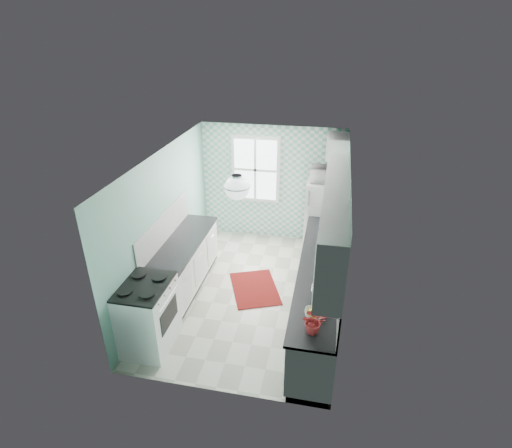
% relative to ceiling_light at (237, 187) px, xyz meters
% --- Properties ---
extents(floor, '(3.00, 4.40, 0.02)m').
position_rel_ceiling_light_xyz_m(floor, '(0.00, 0.80, -2.33)').
color(floor, silver).
rests_on(floor, ground).
extents(ceiling, '(3.00, 4.40, 0.02)m').
position_rel_ceiling_light_xyz_m(ceiling, '(0.00, 0.80, 0.19)').
color(ceiling, white).
rests_on(ceiling, wall_back).
extents(wall_back, '(3.00, 0.02, 2.50)m').
position_rel_ceiling_light_xyz_m(wall_back, '(0.00, 3.01, -1.07)').
color(wall_back, '#72A89A').
rests_on(wall_back, floor).
extents(wall_front, '(3.00, 0.02, 2.50)m').
position_rel_ceiling_light_xyz_m(wall_front, '(0.00, -1.41, -1.07)').
color(wall_front, '#72A89A').
rests_on(wall_front, floor).
extents(wall_left, '(0.02, 4.40, 2.50)m').
position_rel_ceiling_light_xyz_m(wall_left, '(-1.51, 0.80, -1.07)').
color(wall_left, '#72A89A').
rests_on(wall_left, floor).
extents(wall_right, '(0.02, 4.40, 2.50)m').
position_rel_ceiling_light_xyz_m(wall_right, '(1.51, 0.80, -1.07)').
color(wall_right, '#72A89A').
rests_on(wall_right, floor).
extents(accent_wall, '(3.00, 0.01, 2.50)m').
position_rel_ceiling_light_xyz_m(accent_wall, '(0.00, 2.99, -1.07)').
color(accent_wall, '#72BEA9').
rests_on(accent_wall, wall_back).
extents(window, '(1.04, 0.05, 1.44)m').
position_rel_ceiling_light_xyz_m(window, '(-0.35, 2.96, -0.77)').
color(window, white).
rests_on(window, wall_back).
extents(backsplash_right, '(0.02, 3.60, 0.51)m').
position_rel_ceiling_light_xyz_m(backsplash_right, '(1.49, 0.40, -1.13)').
color(backsplash_right, white).
rests_on(backsplash_right, wall_right).
extents(backsplash_left, '(0.02, 2.15, 0.51)m').
position_rel_ceiling_light_xyz_m(backsplash_left, '(-1.49, 0.73, -1.13)').
color(backsplash_left, white).
rests_on(backsplash_left, wall_left).
extents(upper_cabinets_right, '(0.33, 3.20, 0.90)m').
position_rel_ceiling_light_xyz_m(upper_cabinets_right, '(1.33, 0.20, -0.42)').
color(upper_cabinets_right, white).
rests_on(upper_cabinets_right, wall_right).
extents(upper_cabinet_fridge, '(0.40, 0.74, 0.40)m').
position_rel_ceiling_light_xyz_m(upper_cabinet_fridge, '(1.30, 2.63, -0.07)').
color(upper_cabinet_fridge, white).
rests_on(upper_cabinet_fridge, wall_right).
extents(ceiling_light, '(0.34, 0.34, 0.35)m').
position_rel_ceiling_light_xyz_m(ceiling_light, '(0.00, 0.00, 0.00)').
color(ceiling_light, silver).
rests_on(ceiling_light, ceiling).
extents(base_cabinets_right, '(0.60, 3.60, 0.90)m').
position_rel_ceiling_light_xyz_m(base_cabinets_right, '(1.20, 0.40, -1.87)').
color(base_cabinets_right, white).
rests_on(base_cabinets_right, floor).
extents(countertop_right, '(0.63, 3.60, 0.04)m').
position_rel_ceiling_light_xyz_m(countertop_right, '(1.19, 0.40, -1.40)').
color(countertop_right, black).
rests_on(countertop_right, base_cabinets_right).
extents(base_cabinets_left, '(0.60, 2.15, 0.90)m').
position_rel_ceiling_light_xyz_m(base_cabinets_left, '(-1.20, 0.73, -1.87)').
color(base_cabinets_left, white).
rests_on(base_cabinets_left, floor).
extents(countertop_left, '(0.63, 2.15, 0.04)m').
position_rel_ceiling_light_xyz_m(countertop_left, '(-1.19, 0.73, -1.40)').
color(countertop_left, black).
rests_on(countertop_left, base_cabinets_left).
extents(fridge, '(0.67, 0.66, 1.53)m').
position_rel_ceiling_light_xyz_m(fridge, '(1.11, 2.59, -1.56)').
color(fridge, white).
rests_on(fridge, floor).
extents(stove, '(0.69, 0.87, 1.04)m').
position_rel_ceiling_light_xyz_m(stove, '(-1.20, -0.75, -1.78)').
color(stove, white).
rests_on(stove, floor).
extents(sink, '(0.43, 0.36, 0.53)m').
position_rel_ceiling_light_xyz_m(sink, '(1.20, 1.31, -1.39)').
color(sink, silver).
rests_on(sink, countertop_right).
extents(rug, '(1.14, 1.32, 0.02)m').
position_rel_ceiling_light_xyz_m(rug, '(0.06, 0.91, -2.32)').
color(rug, '#67080C').
rests_on(rug, floor).
extents(dish_towel, '(0.07, 0.27, 0.41)m').
position_rel_ceiling_light_xyz_m(dish_towel, '(0.89, 1.46, -1.84)').
color(dish_towel, '#58B7A0').
rests_on(dish_towel, base_cabinets_right).
extents(fruit_bowl, '(0.29, 0.29, 0.07)m').
position_rel_ceiling_light_xyz_m(fruit_bowl, '(1.20, -0.78, -1.35)').
color(fruit_bowl, white).
rests_on(fruit_bowl, countertop_right).
extents(potted_plant, '(0.34, 0.31, 0.33)m').
position_rel_ceiling_light_xyz_m(potted_plant, '(1.20, -1.08, -1.22)').
color(potted_plant, red).
rests_on(potted_plant, countertop_right).
extents(soap_bottle, '(0.08, 0.08, 0.16)m').
position_rel_ceiling_light_xyz_m(soap_bottle, '(1.25, 1.66, -1.30)').
color(soap_bottle, '#7C9DAA').
rests_on(soap_bottle, countertop_right).
extents(microwave, '(0.55, 0.38, 0.30)m').
position_rel_ceiling_light_xyz_m(microwave, '(1.11, 2.59, -0.64)').
color(microwave, white).
rests_on(microwave, fridge).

